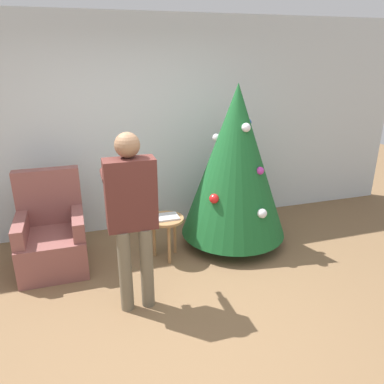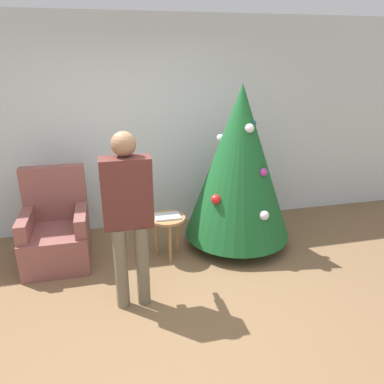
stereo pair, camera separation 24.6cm
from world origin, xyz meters
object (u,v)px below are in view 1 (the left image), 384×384
object	(u,v)px
christmas_tree	(235,162)
side_stool	(166,224)
armchair	(52,237)
person_standing	(132,208)

from	to	relation	value
christmas_tree	side_stool	size ratio (longest dim) A/B	3.87
christmas_tree	armchair	world-z (taller)	christmas_tree
christmas_tree	person_standing	bearing A→B (deg)	-147.24
armchair	person_standing	xyz separation A→B (m)	(0.76, -0.96, 0.64)
armchair	side_stool	xyz separation A→B (m)	(1.23, -0.21, 0.07)
armchair	person_standing	world-z (taller)	person_standing
christmas_tree	person_standing	distance (m)	1.61
christmas_tree	side_stool	bearing A→B (deg)	-172.13
person_standing	side_stool	bearing A→B (deg)	57.82
armchair	side_stool	bearing A→B (deg)	-9.90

